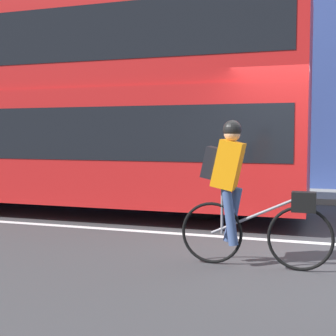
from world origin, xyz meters
name	(u,v)px	position (x,y,z in m)	size (l,w,h in m)	color
ground_plane	(314,247)	(0.00, 0.00, 0.00)	(80.00, 80.00, 0.00)	#38383A
road_center_line	(315,243)	(0.00, 0.23, 0.00)	(50.00, 0.14, 0.01)	silver
sidewalk_curb	(317,196)	(0.00, 5.00, 0.06)	(60.00, 2.00, 0.13)	gray
building_facade	(320,47)	(0.00, 6.14, 3.72)	(60.00, 0.30, 7.45)	#33478C
bus	(62,102)	(-4.80, 1.68, 2.15)	(9.35, 2.52, 3.88)	black
cyclist_on_bike	(240,188)	(-0.82, -1.21, 0.89)	(1.72, 0.32, 1.67)	black
street_sign_post	(51,135)	(-7.09, 4.89, 1.49)	(0.36, 0.09, 2.44)	#59595B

